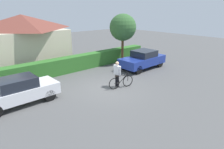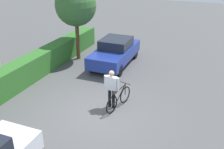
{
  "view_description": "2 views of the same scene",
  "coord_description": "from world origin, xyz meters",
  "px_view_note": "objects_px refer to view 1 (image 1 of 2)",
  "views": [
    {
      "loc": [
        -7.54,
        -8.84,
        4.86
      ],
      "look_at": [
        0.32,
        0.1,
        0.83
      ],
      "focal_mm": 30.96,
      "sensor_mm": 36.0,
      "label": 1
    },
    {
      "loc": [
        -8.33,
        -3.88,
        6.02
      ],
      "look_at": [
        1.34,
        0.14,
        1.14
      ],
      "focal_mm": 41.65,
      "sensor_mm": 36.0,
      "label": 2
    }
  ],
  "objects_px": {
    "parked_car_far": "(143,59)",
    "person_rider": "(117,72)",
    "tree_kerbside": "(123,28)",
    "bicycle": "(121,82)",
    "parked_car_near": "(19,91)"
  },
  "relations": [
    {
      "from": "tree_kerbside",
      "to": "person_rider",
      "type": "bearing_deg",
      "value": -137.42
    },
    {
      "from": "bicycle",
      "to": "tree_kerbside",
      "type": "bearing_deg",
      "value": 45.09
    },
    {
      "from": "parked_car_far",
      "to": "person_rider",
      "type": "relative_size",
      "value": 2.48
    },
    {
      "from": "parked_car_far",
      "to": "tree_kerbside",
      "type": "bearing_deg",
      "value": 90.74
    },
    {
      "from": "parked_car_near",
      "to": "bicycle",
      "type": "xyz_separation_m",
      "value": [
        5.65,
        -1.96,
        -0.35
      ]
    },
    {
      "from": "parked_car_far",
      "to": "tree_kerbside",
      "type": "height_order",
      "value": "tree_kerbside"
    },
    {
      "from": "bicycle",
      "to": "person_rider",
      "type": "relative_size",
      "value": 1.02
    },
    {
      "from": "bicycle",
      "to": "person_rider",
      "type": "height_order",
      "value": "person_rider"
    },
    {
      "from": "person_rider",
      "to": "tree_kerbside",
      "type": "bearing_deg",
      "value": 42.58
    },
    {
      "from": "parked_car_near",
      "to": "tree_kerbside",
      "type": "xyz_separation_m",
      "value": [
        10.06,
        2.47,
        2.52
      ]
    },
    {
      "from": "tree_kerbside",
      "to": "bicycle",
      "type": "bearing_deg",
      "value": -134.91
    },
    {
      "from": "parked_car_far",
      "to": "person_rider",
      "type": "distance_m",
      "value": 4.84
    },
    {
      "from": "bicycle",
      "to": "tree_kerbside",
      "type": "distance_m",
      "value": 6.88
    },
    {
      "from": "parked_car_near",
      "to": "tree_kerbside",
      "type": "relative_size",
      "value": 0.89
    },
    {
      "from": "parked_car_near",
      "to": "bicycle",
      "type": "distance_m",
      "value": 5.99
    }
  ]
}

